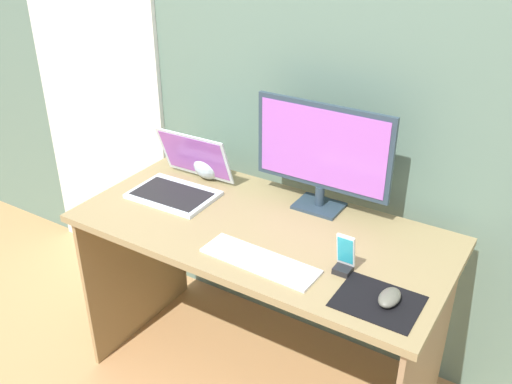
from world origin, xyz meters
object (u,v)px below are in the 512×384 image
fishbowl (210,163)px  mouse (390,298)px  monitor (322,152)px  keyboard_external (260,261)px  phone_in_dock (344,259)px  laptop (181,181)px

fishbowl → mouse: fishbowl is taller
fishbowl → mouse: 1.03m
monitor → keyboard_external: size_ratio=1.33×
monitor → phone_in_dock: size_ratio=3.91×
keyboard_external → mouse: (0.44, 0.02, 0.02)m
monitor → fishbowl: 0.54m
mouse → keyboard_external: bearing=-174.4°
keyboard_external → mouse: bearing=5.0°
keyboard_external → mouse: size_ratio=4.09×
laptop → fishbowl: size_ratio=2.35×
mouse → phone_in_dock: bearing=159.8°
fishbowl → keyboard_external: 0.67m
keyboard_external → laptop: bearing=156.3°
fishbowl → laptop: bearing=-98.7°
laptop → mouse: 1.00m
laptop → fishbowl: 0.17m
phone_in_dock → fishbowl: bearing=156.9°
laptop → keyboard_external: (0.53, -0.26, -0.04)m
monitor → phone_in_dock: bearing=-52.8°
laptop → mouse: bearing=-13.4°
fishbowl → phone_in_dock: fishbowl is taller
phone_in_dock → monitor: bearing=127.2°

